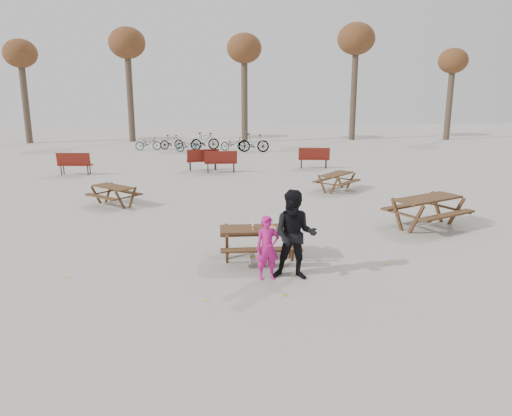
{
  "coord_description": "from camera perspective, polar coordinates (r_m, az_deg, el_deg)",
  "views": [
    {
      "loc": [
        -0.92,
        -10.95,
        3.98
      ],
      "look_at": [
        0.0,
        1.0,
        1.0
      ],
      "focal_mm": 35.0,
      "sensor_mm": 36.0,
      "label": 1
    }
  ],
  "objects": [
    {
      "name": "picnic_table_north",
      "position": [
        17.46,
        -15.91,
        1.35
      ],
      "size": [
        1.97,
        1.94,
        0.66
      ],
      "primitive_type": null,
      "rotation": [
        0.0,
        0.0,
        -0.72
      ],
      "color": "#3A2415",
      "rests_on": "ground"
    },
    {
      "name": "tree_row",
      "position": [
        36.22,
        -1.58,
        17.44
      ],
      "size": [
        32.17,
        3.52,
        8.26
      ],
      "color": "#382B21",
      "rests_on": "ground"
    },
    {
      "name": "picnic_table_east",
      "position": [
        15.0,
        18.96,
        -0.48
      ],
      "size": [
        2.56,
        2.39,
        0.87
      ],
      "primitive_type": null,
      "rotation": [
        0.0,
        0.0,
        0.48
      ],
      "color": "#3A2415",
      "rests_on": "ground"
    },
    {
      "name": "bicycle_row",
      "position": [
        31.07,
        -5.92,
        7.41
      ],
      "size": [
        8.25,
        2.68,
        1.12
      ],
      "color": "black",
      "rests_on": "ground"
    },
    {
      "name": "food_tray",
      "position": [
        11.36,
        1.85,
        -2.34
      ],
      "size": [
        0.18,
        0.11,
        0.03
      ],
      "primitive_type": "cube",
      "color": "white",
      "rests_on": "main_picnic_table"
    },
    {
      "name": "ground",
      "position": [
        11.69,
        0.38,
        -5.95
      ],
      "size": [
        80.0,
        80.0,
        0.0
      ],
      "primitive_type": "plane",
      "color": "gray",
      "rests_on": "ground"
    },
    {
      "name": "main_picnic_table",
      "position": [
        11.5,
        0.38,
        -3.2
      ],
      "size": [
        1.8,
        1.45,
        0.78
      ],
      "color": "#3A2415",
      "rests_on": "ground"
    },
    {
      "name": "adult",
      "position": [
        10.35,
        4.46,
        -3.1
      ],
      "size": [
        1.07,
        0.91,
        1.9
      ],
      "primitive_type": "imported",
      "rotation": [
        0.0,
        0.0,
        -0.23
      ],
      "color": "black",
      "rests_on": "ground"
    },
    {
      "name": "picnic_table_far",
      "position": [
        19.38,
        9.19,
        2.94
      ],
      "size": [
        1.98,
        2.0,
        0.67
      ],
      "primitive_type": null,
      "rotation": [
        0.0,
        0.0,
        0.83
      ],
      "color": "#3A2415",
      "rests_on": "ground"
    },
    {
      "name": "child",
      "position": [
        10.38,
        1.31,
        -4.58
      ],
      "size": [
        0.54,
        0.39,
        1.36
      ],
      "primitive_type": "imported",
      "rotation": [
        0.0,
        0.0,
        0.14
      ],
      "color": "#BF1778",
      "rests_on": "ground"
    },
    {
      "name": "bread_roll",
      "position": [
        11.35,
        1.85,
        -2.13
      ],
      "size": [
        0.14,
        0.06,
        0.05
      ],
      "primitive_type": "ellipsoid",
      "color": "tan",
      "rests_on": "food_tray"
    },
    {
      "name": "park_bench_row",
      "position": [
        23.57,
        -5.82,
        5.43
      ],
      "size": [
        12.68,
        1.62,
        1.03
      ],
      "color": "maroon",
      "rests_on": "ground"
    },
    {
      "name": "soda_bottle",
      "position": [
        11.3,
        -0.32,
        -2.13
      ],
      "size": [
        0.07,
        0.07,
        0.17
      ],
      "color": "silver",
      "rests_on": "main_picnic_table"
    },
    {
      "name": "fallen_leaves",
      "position": [
        14.1,
        1.56,
        -2.43
      ],
      "size": [
        11.0,
        11.0,
        0.01
      ],
      "primitive_type": null,
      "color": "gold",
      "rests_on": "ground"
    }
  ]
}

